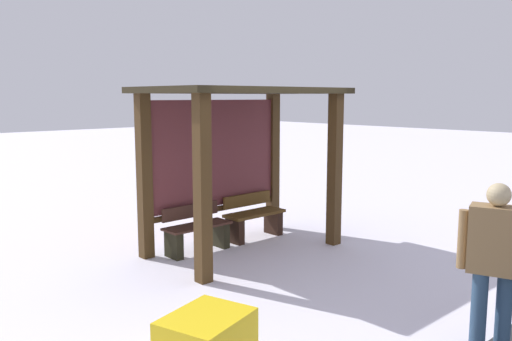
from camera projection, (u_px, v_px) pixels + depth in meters
The scene contains 5 objects.
ground_plane at pixel (244, 250), 7.99m from camera, with size 60.00×60.00×0.00m, color white.
bus_shelter at pixel (234, 133), 7.90m from camera, with size 2.97×1.79×2.46m.
bench_left_inside at pixel (197, 232), 7.87m from camera, with size 1.06×0.39×0.70m.
bench_center_inside at pixel (254, 219), 8.64m from camera, with size 1.06×0.41×0.72m.
person_walking at pixel (495, 255), 4.66m from camera, with size 0.39×0.64×1.58m.
Camera 1 is at (-5.08, -5.84, 2.33)m, focal length 36.69 mm.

